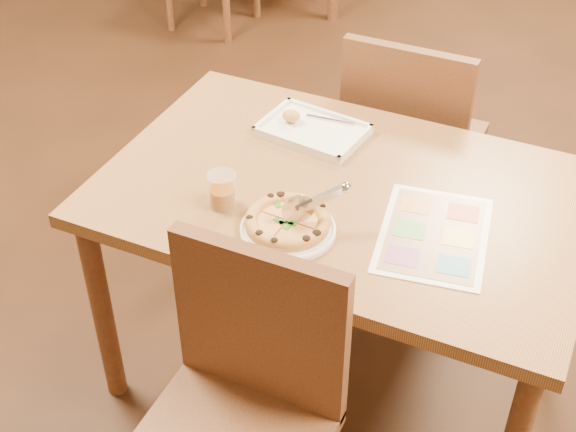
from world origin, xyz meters
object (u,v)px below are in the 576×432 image
at_px(dining_table, 343,214).
at_px(chair_near, 244,387).
at_px(chair_far, 409,128).
at_px(plate, 288,230).
at_px(pizza, 288,221).
at_px(menu, 434,234).
at_px(glass_tumbler, 222,192).
at_px(appetizer_tray, 311,130).
at_px(pizza_cutter, 314,202).

height_order(dining_table, chair_near, chair_near).
relative_size(chair_far, plate, 1.95).
bearing_deg(pizza, menu, 21.02).
xyz_separation_m(dining_table, chair_far, (-0.00, 0.60, -0.07)).
height_order(pizza, menu, pizza).
bearing_deg(plate, chair_near, -80.49).
bearing_deg(pizza, glass_tumbler, 174.35).
height_order(chair_far, pizza, chair_far).
xyz_separation_m(chair_near, pizza, (-0.07, 0.38, 0.18)).
xyz_separation_m(chair_far, appetizer_tray, (-0.19, -0.39, 0.16)).
relative_size(chair_near, plate, 1.95).
bearing_deg(chair_near, plate, 99.51).
height_order(chair_near, menu, chair_near).
bearing_deg(pizza, plate, -60.10).
relative_size(chair_far, pizza_cutter, 3.50).
height_order(pizza_cutter, menu, pizza_cutter).
distance_m(dining_table, plate, 0.25).
relative_size(pizza, menu, 0.59).
xyz_separation_m(chair_far, glass_tumbler, (-0.26, -0.80, 0.20)).
xyz_separation_m(chair_far, pizza, (-0.07, -0.82, 0.18)).
bearing_deg(appetizer_tray, plate, -73.61).
xyz_separation_m(plate, pizza, (-0.01, 0.01, 0.02)).
height_order(chair_near, pizza, chair_near).
height_order(pizza, pizza_cutter, pizza_cutter).
bearing_deg(menu, plate, -157.35).
relative_size(pizza, appetizer_tray, 0.68).
relative_size(pizza_cutter, menu, 0.37).
relative_size(appetizer_tray, menu, 0.87).
bearing_deg(pizza_cutter, menu, -18.96).
height_order(chair_far, appetizer_tray, chair_far).
distance_m(chair_far, menu, 0.76).
bearing_deg(chair_far, pizza_cutter, 89.26).
xyz_separation_m(plate, menu, (0.33, 0.14, -0.00)).
height_order(pizza, appetizer_tray, appetizer_tray).
height_order(pizza_cutter, appetizer_tray, pizza_cutter).
height_order(plate, menu, plate).
distance_m(chair_near, pizza, 0.43).
height_order(chair_far, glass_tumbler, chair_far).
bearing_deg(dining_table, glass_tumbler, -142.90).
bearing_deg(chair_near, appetizer_tray, 103.27).
relative_size(plate, pizza, 1.10).
xyz_separation_m(chair_near, appetizer_tray, (-0.19, 0.81, 0.16)).
xyz_separation_m(chair_far, menu, (0.27, -0.69, 0.16)).
bearing_deg(menu, pizza_cutter, -159.91).
height_order(chair_near, appetizer_tray, chair_near).
relative_size(chair_near, glass_tumbler, 4.91).
bearing_deg(menu, chair_near, -117.85).
xyz_separation_m(pizza, menu, (0.34, 0.13, -0.02)).
bearing_deg(pizza_cutter, appetizer_tray, 75.24).
bearing_deg(pizza, pizza_cutter, 25.38).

